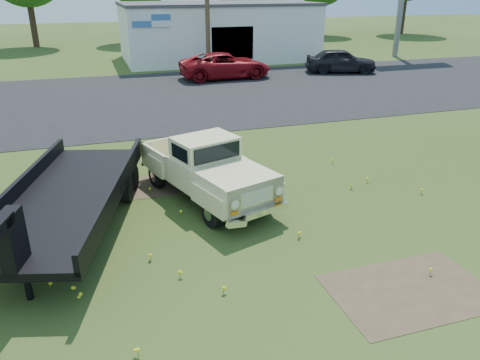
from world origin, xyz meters
name	(u,v)px	position (x,y,z in m)	size (l,w,h in m)	color
ground	(277,230)	(0.00, 0.00, 0.00)	(140.00, 140.00, 0.00)	#344716
asphalt_lot	(168,96)	(0.00, 15.00, 0.00)	(90.00, 14.00, 0.02)	black
dirt_patch_a	(410,291)	(1.50, -3.00, 0.00)	(3.00, 2.00, 0.01)	brown
dirt_patch_b	(167,184)	(-2.00, 3.50, 0.00)	(2.20, 1.60, 0.01)	brown
commercial_building	(217,31)	(6.00, 26.99, 2.10)	(14.20, 8.20, 4.15)	silver
vintage_pickup_truck	(206,168)	(-1.13, 2.25, 0.87)	(1.86, 4.77, 1.73)	beige
flatbed_trailer	(67,192)	(-4.58, 1.53, 0.96)	(2.35, 7.05, 1.92)	black
red_pickup	(225,66)	(4.27, 18.93, 0.77)	(2.56, 5.55, 1.54)	maroon
dark_sedan	(341,61)	(12.00, 18.56, 0.77)	(1.81, 4.50, 1.53)	black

